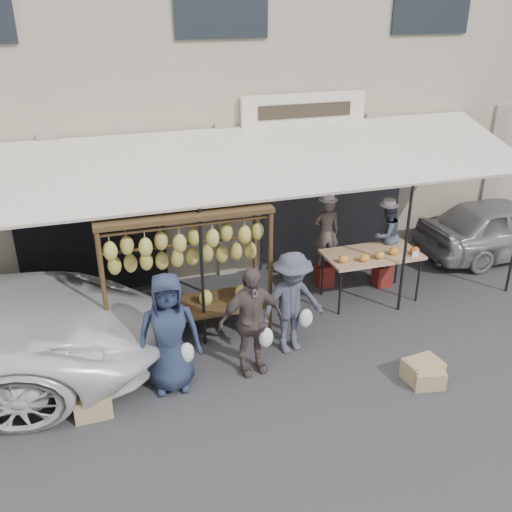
{
  "coord_description": "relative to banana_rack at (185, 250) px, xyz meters",
  "views": [
    {
      "loc": [
        -2.57,
        -6.43,
        5.11
      ],
      "look_at": [
        -0.06,
        1.4,
        1.3
      ],
      "focal_mm": 40.0,
      "sensor_mm": 36.0,
      "label": 1
    }
  ],
  "objects": [
    {
      "name": "banana_rack",
      "position": [
        0.0,
        0.0,
        0.0
      ],
      "size": [
        2.6,
        0.9,
        2.24
      ],
      "color": "black",
      "rests_on": "ground_plane"
    },
    {
      "name": "customer_right",
      "position": [
        1.45,
        -0.78,
        -0.74
      ],
      "size": [
        1.15,
        0.77,
        1.66
      ],
      "primitive_type": "imported",
      "rotation": [
        0.0,
        0.0,
        0.16
      ],
      "color": "#3E414F",
      "rests_on": "ground_plane"
    },
    {
      "name": "produce_table",
      "position": [
        3.41,
        0.3,
        -0.7
      ],
      "size": [
        1.7,
        0.9,
        1.04
      ],
      "color": "tan",
      "rests_on": "ground_plane"
    },
    {
      "name": "shophouse",
      "position": [
        1.2,
        5.13,
        2.08
      ],
      "size": [
        24.0,
        6.15,
        7.3
      ],
      "color": "tan",
      "rests_on": "ground_plane"
    },
    {
      "name": "ground_plane",
      "position": [
        1.2,
        -1.37,
        -1.57
      ],
      "size": [
        90.0,
        90.0,
        0.0
      ],
      "primitive_type": "plane",
      "color": "#2D2D30"
    },
    {
      "name": "vendor_right",
      "position": [
        3.89,
        0.73,
        -0.54
      ],
      "size": [
        0.72,
        0.63,
        1.24
      ],
      "primitive_type": "imported",
      "rotation": [
        0.0,
        0.0,
        3.46
      ],
      "color": "#424C5D",
      "rests_on": "stool_right"
    },
    {
      "name": "crate_far",
      "position": [
        -1.59,
        -1.41,
        -1.43
      ],
      "size": [
        0.5,
        0.39,
        0.29
      ],
      "primitive_type": "cube",
      "rotation": [
        0.0,
        0.0,
        0.03
      ],
      "color": "tan",
      "rests_on": "ground_plane"
    },
    {
      "name": "stool_right",
      "position": [
        3.89,
        0.73,
        -1.36
      ],
      "size": [
        0.33,
        0.33,
        0.42
      ],
      "primitive_type": "cube",
      "rotation": [
        0.0,
        0.0,
        -0.12
      ],
      "color": "maroon",
      "rests_on": "ground_plane"
    },
    {
      "name": "crate_near_a",
      "position": [
        2.98,
        -2.22,
        -1.44
      ],
      "size": [
        0.51,
        0.42,
        0.27
      ],
      "primitive_type": "cube",
      "rotation": [
        0.0,
        0.0,
        -0.21
      ],
      "color": "tan",
      "rests_on": "ground_plane"
    },
    {
      "name": "customer_left",
      "position": [
        -0.49,
        -1.14,
        -0.69
      ],
      "size": [
        0.91,
        0.63,
        1.77
      ],
      "primitive_type": "imported",
      "rotation": [
        0.0,
        0.0,
        -0.08
      ],
      "color": "#222C45",
      "rests_on": "ground_plane"
    },
    {
      "name": "sedan",
      "position": [
        6.98,
        1.22,
        -0.95
      ],
      "size": [
        3.69,
        1.52,
        1.25
      ],
      "primitive_type": "imported",
      "rotation": [
        0.0,
        0.0,
        1.58
      ],
      "color": "gray",
      "rests_on": "ground_plane"
    },
    {
      "name": "customer_mid",
      "position": [
        0.69,
        -1.1,
        -0.73
      ],
      "size": [
        1.03,
        0.53,
        1.68
      ],
      "primitive_type": "imported",
      "rotation": [
        0.0,
        0.0,
        0.12
      ],
      "color": "#544844",
      "rests_on": "ground_plane"
    },
    {
      "name": "awning",
      "position": [
        1.21,
        0.91,
        1.0
      ],
      "size": [
        10.0,
        2.35,
        2.92
      ],
      "color": "beige",
      "rests_on": "ground_plane"
    },
    {
      "name": "vendor_left",
      "position": [
        2.83,
        1.06,
        -0.48
      ],
      "size": [
        0.53,
        0.4,
        1.33
      ],
      "primitive_type": "imported",
      "rotation": [
        0.0,
        0.0,
        2.97
      ],
      "color": "brown",
      "rests_on": "stool_left"
    },
    {
      "name": "stool_left",
      "position": [
        2.83,
        1.06,
        -1.36
      ],
      "size": [
        0.36,
        0.36,
        0.43
      ],
      "primitive_type": "cube",
      "rotation": [
        0.0,
        0.0,
        -0.22
      ],
      "color": "maroon",
      "rests_on": "ground_plane"
    },
    {
      "name": "crate_near_b",
      "position": [
        2.99,
        -2.08,
        -1.42
      ],
      "size": [
        0.55,
        0.44,
        0.31
      ],
      "primitive_type": "cube",
      "rotation": [
        0.0,
        0.0,
        0.11
      ],
      "color": "tan",
      "rests_on": "ground_plane"
    }
  ]
}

